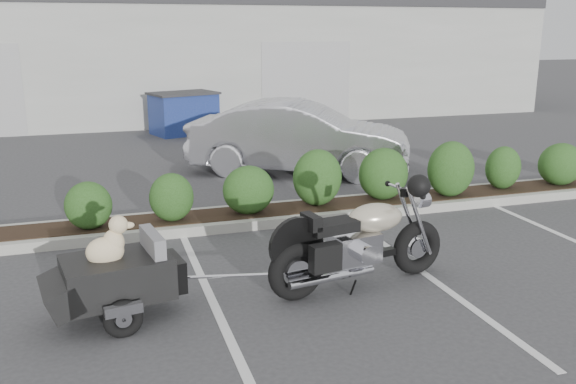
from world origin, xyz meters
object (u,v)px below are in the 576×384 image
object	(u,v)px
motorcycle	(361,243)
dumpster	(184,113)
pet_trailer	(116,276)
sedan	(299,138)

from	to	relation	value
motorcycle	dumpster	xyz separation A→B (m)	(-0.39, 11.68, 0.06)
motorcycle	pet_trailer	size ratio (longest dim) A/B	1.23
motorcycle	dumpster	bearing A→B (deg)	82.55
motorcycle	sedan	world-z (taller)	sedan
motorcycle	sedan	size ratio (longest dim) A/B	0.52
motorcycle	pet_trailer	distance (m)	2.79
motorcycle	pet_trailer	bearing A→B (deg)	170.23
pet_trailer	dumpster	size ratio (longest dim) A/B	0.91
dumpster	motorcycle	bearing A→B (deg)	-105.39
motorcycle	pet_trailer	xyz separation A→B (m)	(-2.79, 0.02, -0.07)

